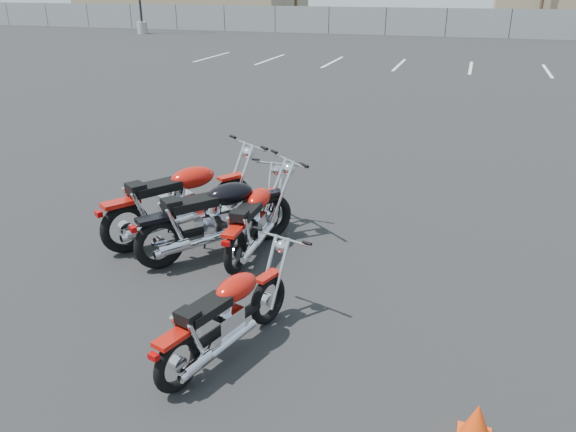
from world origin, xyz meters
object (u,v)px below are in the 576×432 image
(motorcycle_front_red, at_px, (181,200))
(motorcycle_third_red, at_px, (255,219))
(motorcycle_second_black, at_px, (217,217))
(motorcycle_rear_red, at_px, (226,316))

(motorcycle_front_red, distance_m, motorcycle_third_red, 1.15)
(motorcycle_second_black, distance_m, motorcycle_third_red, 0.50)
(motorcycle_second_black, relative_size, motorcycle_rear_red, 1.11)
(motorcycle_second_black, bearing_deg, motorcycle_third_red, 29.16)
(motorcycle_front_red, bearing_deg, motorcycle_third_red, -4.83)
(motorcycle_second_black, height_order, motorcycle_third_red, motorcycle_second_black)
(motorcycle_third_red, distance_m, motorcycle_rear_red, 2.28)
(motorcycle_front_red, xyz_separation_m, motorcycle_second_black, (0.70, -0.34, -0.02))
(motorcycle_front_red, relative_size, motorcycle_rear_red, 1.21)
(motorcycle_third_red, bearing_deg, motorcycle_rear_red, -75.60)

